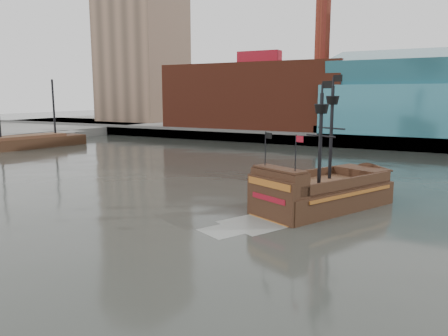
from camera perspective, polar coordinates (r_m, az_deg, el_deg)
The scene contains 6 objects.
ground at distance 31.45m, azimuth -12.49°, elevation -9.35°, with size 400.00×400.00×0.00m, color #2A2D27.
promenade_far at distance 116.42m, azimuth 18.56°, elevation 4.55°, with size 220.00×60.00×2.00m, color slate.
seawall at distance 87.57m, azimuth 15.22°, elevation 3.44°, with size 220.00×1.00×2.60m, color #4C4C49.
skyline at distance 108.89m, azimuth 21.34°, elevation 16.53°, with size 149.00×45.00×62.00m.
pirate_ship at distance 40.01m, azimuth 12.71°, elevation -3.57°, with size 11.72×17.50×12.69m.
docked_vessel at distance 91.82m, azimuth -24.02°, elevation 2.99°, with size 8.26×22.38×14.88m.
Camera 1 is at (19.69, -22.38, 10.04)m, focal length 35.00 mm.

